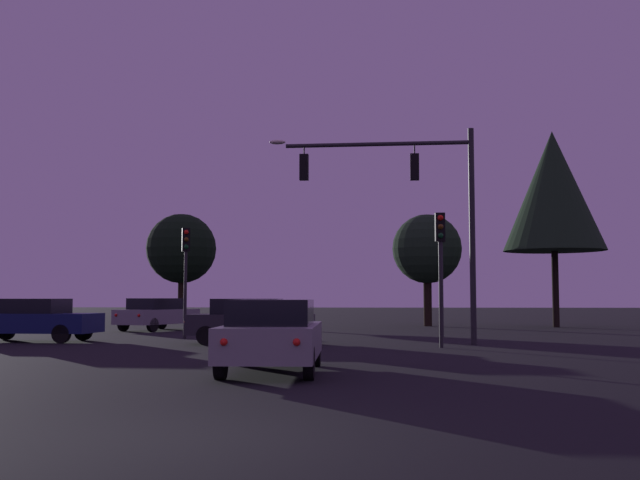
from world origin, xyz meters
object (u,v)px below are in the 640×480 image
car_far_lane (157,314)px  tree_left_far (181,249)px  traffic_signal_mast_arm (413,194)px  car_nearside_lane (272,334)px  tree_behind_sign (427,249)px  tree_center_horizon (553,191)px  traffic_light_corner_right (440,252)px  traffic_light_median (441,254)px  car_crossing_left (251,320)px  traffic_light_corner_left (186,260)px  car_crossing_right (32,319)px

car_far_lane → tree_left_far: tree_left_far is taller
traffic_signal_mast_arm → car_nearside_lane: 11.28m
tree_behind_sign → tree_left_far: size_ratio=0.91×
traffic_signal_mast_arm → tree_center_horizon: 17.29m
traffic_light_corner_right → car_far_lane: traffic_light_corner_right is taller
traffic_light_median → car_crossing_left: (-6.90, -4.95, -2.50)m
car_crossing_left → car_far_lane: same height
tree_center_horizon → traffic_light_median: bearing=-124.2°
traffic_light_corner_left → traffic_light_median: bearing=10.4°
car_far_lane → tree_left_far: 11.31m
traffic_light_median → car_crossing_left: 8.85m
traffic_light_corner_right → tree_center_horizon: 18.82m
car_crossing_left → tree_behind_sign: bearing=66.1°
traffic_light_corner_left → tree_behind_sign: tree_behind_sign is taller
car_crossing_right → tree_left_far: tree_left_far is taller
car_crossing_left → tree_behind_sign: tree_behind_sign is taller
traffic_light_corner_right → car_far_lane: (-12.24, 11.67, -2.20)m
traffic_light_corner_left → traffic_light_median: (9.89, 1.81, 0.30)m
car_nearside_lane → tree_left_far: 31.98m
traffic_light_median → car_nearside_lane: traffic_light_median is taller
traffic_light_median → tree_left_far: bearing=132.4°
car_crossing_right → tree_left_far: (0.51, 19.71, 3.76)m
tree_behind_sign → car_crossing_right: bearing=-134.9°
car_crossing_left → traffic_light_median: bearing=35.7°
traffic_light_corner_right → car_crossing_right: size_ratio=0.89×
tree_left_far → traffic_light_median: bearing=-47.6°
traffic_signal_mast_arm → tree_left_far: 24.29m
traffic_light_corner_left → tree_center_horizon: (16.83, 12.04, 4.21)m
tree_behind_sign → tree_center_horizon: 7.34m
traffic_light_median → tree_behind_sign: 11.42m
traffic_signal_mast_arm → car_far_lane: 15.81m
traffic_signal_mast_arm → tree_behind_sign: traffic_signal_mast_arm is taller
car_nearside_lane → tree_left_far: bearing=107.2°
traffic_light_corner_left → traffic_light_median: 10.06m
traffic_light_corner_right → traffic_light_median: 6.50m
tree_center_horizon → traffic_signal_mast_arm: bearing=-119.1°
car_crossing_right → tree_left_far: 20.07m
traffic_light_median → tree_center_horizon: (6.94, 10.23, 3.91)m
traffic_light_corner_left → car_crossing_left: bearing=-46.4°
car_nearside_lane → traffic_signal_mast_arm: bearing=70.0°
tree_center_horizon → car_nearside_lane: bearing=-115.7°
traffic_light_corner_right → traffic_light_median: (0.67, 6.46, 0.29)m
traffic_light_corner_right → car_crossing_left: traffic_light_corner_right is taller
car_crossing_right → traffic_signal_mast_arm: bearing=-3.5°
tree_left_far → tree_center_horizon: (21.32, -5.54, 2.64)m
car_nearside_lane → car_far_lane: (-7.94, 19.77, -0.00)m
car_crossing_left → tree_center_horizon: size_ratio=0.41×
traffic_light_median → car_crossing_right: size_ratio=0.98×
traffic_light_corner_right → traffic_light_corner_left: bearing=153.2°
traffic_light_median → tree_center_horizon: size_ratio=0.45×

